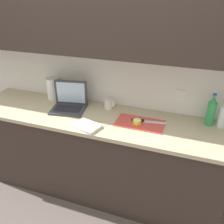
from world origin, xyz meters
TOP-DOWN VIEW (x-y plane):
  - ground_plane at (0.00, 0.00)m, footprint 12.00×12.00m
  - wall_back at (0.00, 0.23)m, footprint 5.20×0.38m
  - counter_unit at (-0.02, 0.00)m, footprint 2.45×0.61m
  - laptop at (-0.28, 0.07)m, footprint 0.36×0.30m
  - cutting_board at (0.43, 0.01)m, footprint 0.42×0.23m
  - knife at (0.45, 0.04)m, footprint 0.31×0.07m
  - lemon_half_cut at (0.41, -0.02)m, footprint 0.07×0.07m
  - bottle_green_soda at (1.00, 0.19)m, footprint 0.07×0.07m
  - bottle_oil_tall at (1.10, 0.19)m, footprint 0.08×0.08m
  - measuring_cup at (0.08, 0.20)m, footprint 0.10×0.08m
  - paper_towel_roll at (-0.55, 0.22)m, footprint 0.13×0.13m
  - dish_towel at (0.03, -0.20)m, footprint 0.26×0.22m

SIDE VIEW (x-z plane):
  - ground_plane at x=0.00m, z-range 0.00..0.00m
  - counter_unit at x=-0.02m, z-range 0.01..0.89m
  - cutting_board at x=0.43m, z-range 0.88..0.89m
  - dish_towel at x=0.03m, z-range 0.88..0.91m
  - knife at x=0.45m, z-range 0.89..0.91m
  - lemon_half_cut at x=0.41m, z-range 0.89..0.93m
  - measuring_cup at x=0.08m, z-range 0.88..0.97m
  - laptop at x=-0.28m, z-range 0.81..1.07m
  - paper_towel_roll at x=-0.55m, z-range 0.88..1.11m
  - bottle_oil_tall at x=1.10m, z-range 0.87..1.12m
  - bottle_green_soda at x=1.00m, z-range 0.87..1.16m
  - wall_back at x=0.00m, z-range 0.26..2.86m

